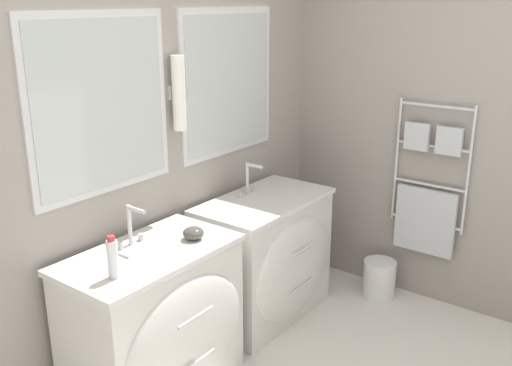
{
  "coord_description": "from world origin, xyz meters",
  "views": [
    {
      "loc": [
        -1.91,
        -0.56,
        2.01
      ],
      "look_at": [
        0.44,
        1.2,
        1.06
      ],
      "focal_mm": 40.0,
      "sensor_mm": 36.0,
      "label": 1
    }
  ],
  "objects_px": {
    "vanity_left": "(158,322)",
    "waste_bin": "(379,278)",
    "toiletry_bottle": "(113,258)",
    "amenity_bowl": "(193,233)",
    "vanity_right": "(268,257)"
  },
  "relations": [
    {
      "from": "toiletry_bottle",
      "to": "waste_bin",
      "type": "height_order",
      "value": "toiletry_bottle"
    },
    {
      "from": "vanity_left",
      "to": "amenity_bowl",
      "type": "bearing_deg",
      "value": -9.85
    },
    {
      "from": "toiletry_bottle",
      "to": "amenity_bowl",
      "type": "xyz_separation_m",
      "value": [
        0.53,
        0.01,
        -0.06
      ]
    },
    {
      "from": "vanity_left",
      "to": "waste_bin",
      "type": "distance_m",
      "value": 1.74
    },
    {
      "from": "toiletry_bottle",
      "to": "waste_bin",
      "type": "bearing_deg",
      "value": -12.62
    },
    {
      "from": "vanity_left",
      "to": "vanity_right",
      "type": "height_order",
      "value": "same"
    },
    {
      "from": "vanity_right",
      "to": "amenity_bowl",
      "type": "bearing_deg",
      "value": -176.69
    },
    {
      "from": "vanity_right",
      "to": "waste_bin",
      "type": "height_order",
      "value": "vanity_right"
    },
    {
      "from": "vanity_right",
      "to": "waste_bin",
      "type": "xyz_separation_m",
      "value": [
        0.67,
        -0.49,
        -0.28
      ]
    },
    {
      "from": "amenity_bowl",
      "to": "vanity_right",
      "type": "bearing_deg",
      "value": 3.31
    },
    {
      "from": "waste_bin",
      "to": "vanity_left",
      "type": "bearing_deg",
      "value": 163.6
    },
    {
      "from": "toiletry_bottle",
      "to": "vanity_left",
      "type": "bearing_deg",
      "value": 9.97
    },
    {
      "from": "toiletry_bottle",
      "to": "amenity_bowl",
      "type": "height_order",
      "value": "toiletry_bottle"
    },
    {
      "from": "toiletry_bottle",
      "to": "waste_bin",
      "type": "distance_m",
      "value": 2.13
    },
    {
      "from": "vanity_right",
      "to": "waste_bin",
      "type": "bearing_deg",
      "value": -35.91
    }
  ]
}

